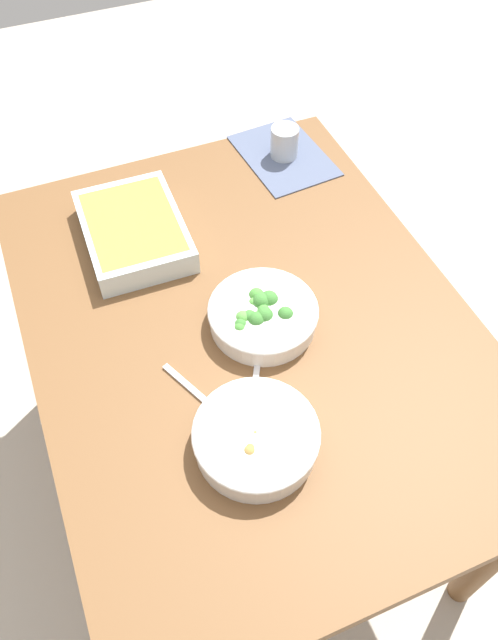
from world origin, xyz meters
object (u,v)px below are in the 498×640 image
baking_dish (134,230)px  broccoli_bowl (263,314)px  spoon_by_stew (204,400)px  spoon_by_broccoli (257,372)px  drink_cup (284,144)px  stew_bowl (256,438)px

baking_dish → broccoli_bowl: bearing=-152.1°
spoon_by_stew → spoon_by_broccoli: size_ratio=1.03×
spoon_by_stew → drink_cup: bearing=-35.6°
spoon_by_broccoli → baking_dish: bearing=15.0°
baking_dish → drink_cup: (0.15, -0.45, 0.00)m
stew_bowl → spoon_by_broccoli: size_ratio=1.40×
drink_cup → spoon_by_stew: bearing=144.4°
stew_bowl → broccoli_bowl: size_ratio=1.00×
baking_dish → drink_cup: size_ratio=3.60×
broccoli_bowl → spoon_by_broccoli: bearing=151.6°
stew_bowl → baking_dish: same height
stew_bowl → baking_dish: size_ratio=0.75×
drink_cup → spoon_by_broccoli: size_ratio=0.52×
broccoli_bowl → drink_cup: bearing=-28.8°
drink_cup → spoon_by_stew: size_ratio=0.51×
stew_bowl → baking_dish: bearing=5.6°
stew_bowl → spoon_by_stew: 0.14m
drink_cup → spoon_by_stew: 0.76m
broccoli_bowl → baking_dish: broccoli_bowl is taller
baking_dish → spoon_by_stew: size_ratio=1.82×
baking_dish → spoon_by_stew: baking_dish is taller
stew_bowl → spoon_by_broccoli: stew_bowl is taller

